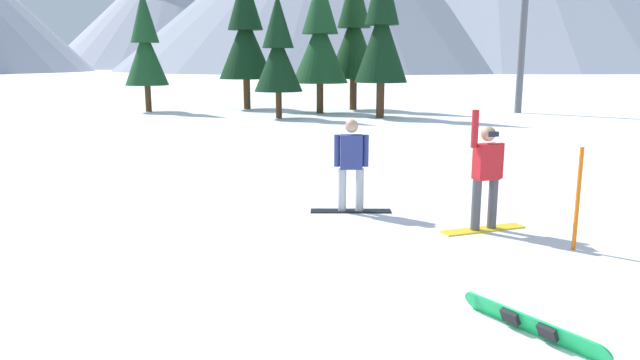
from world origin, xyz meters
TOP-DOWN VIEW (x-y plane):
  - snowboarder_midground at (3.04, 4.47)m, footprint 1.51×0.49m
  - snowboarder_background at (1.21, 6.10)m, footprint 1.51×0.60m
  - loose_snowboard_near_left at (1.70, 0.83)m, footprint 0.79×1.63m
  - trail_marker_pole at (3.87, 3.24)m, footprint 0.06×0.06m
  - pine_tree_short at (7.36, 23.69)m, footprint 2.56×2.56m
  - pine_tree_leaning at (-4.03, 29.72)m, footprint 2.33×2.33m
  - pine_tree_slender at (1.44, 30.45)m, footprint 3.09×3.09m
  - pine_tree_young at (7.33, 28.65)m, footprint 2.88×2.88m
  - pine_tree_twin at (5.00, 26.80)m, footprint 2.95×2.95m
  - pine_tree_broad at (2.45, 24.43)m, footprint 2.33×2.33m
  - peak_north_spur at (-5.97, 232.10)m, footprint 96.03×96.03m

SIDE VIEW (x-z plane):
  - loose_snowboard_near_left at x=1.70m, z-range 0.01..0.24m
  - trail_marker_pole at x=3.87m, z-range 0.00..1.53m
  - snowboarder_background at x=1.21m, z-range 0.05..1.76m
  - snowboarder_midground at x=3.04m, z-range -0.05..1.93m
  - pine_tree_broad at x=2.45m, z-range 0.27..6.14m
  - pine_tree_leaning at x=-4.03m, z-range 0.29..6.80m
  - pine_tree_twin at x=5.00m, z-range 0.33..7.57m
  - pine_tree_short at x=7.36m, z-range 0.34..8.12m
  - pine_tree_slender at x=1.44m, z-range 0.35..8.20m
  - pine_tree_young at x=7.33m, z-range 0.36..8.35m
  - peak_north_spur at x=-5.97m, z-range 1.02..46.28m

